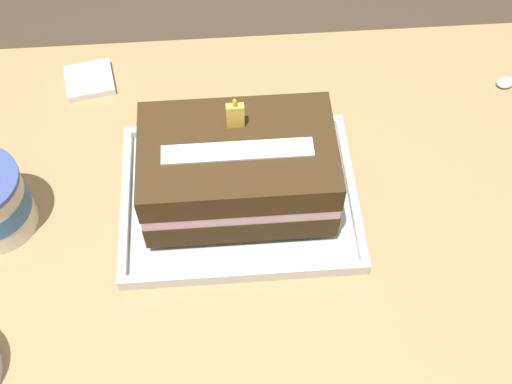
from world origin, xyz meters
name	(u,v)px	position (x,y,z in m)	size (l,w,h in m)	color
ground_plane	(266,363)	(0.00, 0.00, 0.00)	(8.00, 8.00, 0.00)	#4C3D2D
dining_table	(271,239)	(0.00, 0.00, 0.64)	(1.23, 0.74, 0.74)	tan
foil_tray	(239,198)	(-0.05, 0.01, 0.75)	(0.35, 0.28, 0.02)	silver
birthday_cake	(238,170)	(-0.05, 0.01, 0.83)	(0.27, 0.17, 0.17)	#402C16
napkin_pile	(89,80)	(-0.30, 0.27, 0.75)	(0.09, 0.09, 0.01)	white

